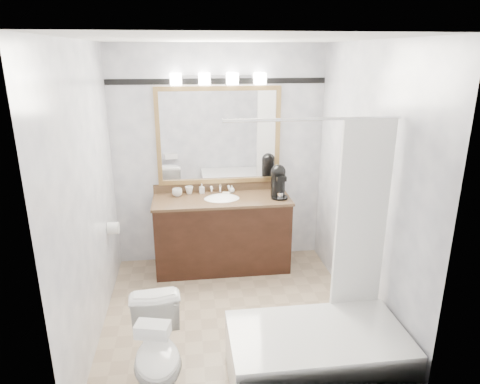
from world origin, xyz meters
The scene contains 15 objects.
room centered at (0.00, 0.00, 1.25)m, with size 2.42×2.62×2.52m.
vanity centered at (0.00, 1.02, 0.44)m, with size 1.53×0.58×0.97m.
mirror centered at (0.00, 1.28, 1.50)m, with size 1.40×0.04×1.10m.
vanity_light_bar centered at (0.00, 1.23, 2.13)m, with size 1.02×0.14×0.12m.
accent_stripe centered at (0.00, 1.29, 2.10)m, with size 2.40×0.01×0.06m, color black.
bathtub centered at (0.55, -0.90, 0.28)m, with size 1.30×0.75×1.96m.
tp_roll centered at (-1.14, 0.66, 0.70)m, with size 0.12×0.12×0.11m, color white.
toilet centered at (-0.63, -0.87, 0.34)m, with size 0.38×0.67×0.68m, color white.
tissue_box centered at (-0.63, -1.12, 0.73)m, with size 0.22×0.12×0.09m, color white.
coffee_maker centered at (0.63, 0.99, 1.04)m, with size 0.19×0.24×0.37m.
cup_left centered at (-0.49, 1.15, 0.89)m, with size 0.11×0.11×0.09m, color white.
cup_right centered at (-0.36, 1.23, 0.89)m, with size 0.09×0.09×0.09m, color white.
soap_bottle_a centered at (-0.21, 1.22, 0.91)m, with size 0.05×0.05×0.11m, color white.
soap_bottle_b centered at (0.13, 1.20, 0.89)m, with size 0.07×0.07×0.09m, color white.
soap_bar centered at (0.06, 1.13, 0.86)m, with size 0.09×0.05×0.03m, color beige.
Camera 1 is at (-0.38, -3.48, 2.40)m, focal length 32.00 mm.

